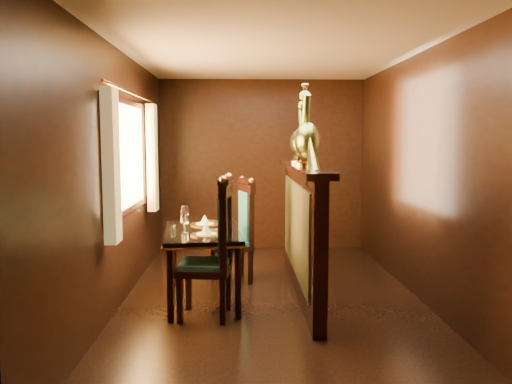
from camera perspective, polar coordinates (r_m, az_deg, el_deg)
ground at (r=5.15m, az=1.88°, el=-12.34°), size 5.00×5.00×0.00m
room_shell at (r=4.91m, az=0.93°, el=5.53°), size 3.04×5.04×2.52m
partition at (r=5.30m, az=5.17°, el=-3.90°), size 0.26×2.70×1.36m
dining_table at (r=5.02m, az=-6.22°, el=-5.13°), size 0.87×1.30×0.93m
chair_left at (r=4.56m, az=-4.40°, el=-5.90°), size 0.51×0.54×1.31m
chair_right at (r=5.73m, az=-1.77°, el=-4.03°), size 0.54×0.55×1.20m
peacock_left at (r=4.84m, az=5.90°, el=7.71°), size 0.26×0.69×0.82m
peacock_right at (r=5.39m, az=5.11°, el=7.04°), size 0.23×0.61×0.72m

